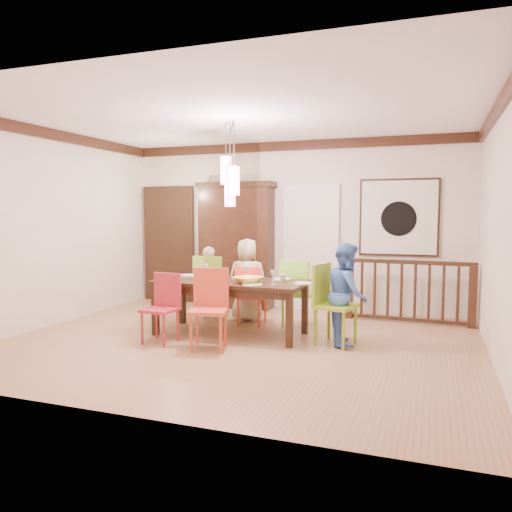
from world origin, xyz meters
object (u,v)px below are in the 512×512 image
(balustrade, at_px, (408,290))
(person_end_right, at_px, (347,294))
(person_far_left, at_px, (209,283))
(dining_table, at_px, (230,287))
(chair_end_right, at_px, (336,299))
(person_far_mid, at_px, (247,280))
(china_hutch, at_px, (236,245))
(chair_far_left, at_px, (212,283))

(balustrade, distance_m, person_end_right, 1.71)
(person_far_left, bearing_deg, person_end_right, 155.95)
(person_far_left, bearing_deg, dining_table, 125.88)
(chair_end_right, bearing_deg, person_far_mid, 73.12)
(person_far_mid, bearing_deg, balustrade, -174.68)
(dining_table, distance_m, china_hutch, 2.11)
(chair_end_right, bearing_deg, china_hutch, 61.63)
(chair_end_right, xyz_separation_m, balustrade, (0.80, 1.65, -0.09))
(person_far_left, relative_size, person_end_right, 0.89)
(person_end_right, bearing_deg, person_far_mid, 48.74)
(dining_table, height_order, person_far_mid, person_far_mid)
(chair_end_right, height_order, china_hutch, china_hutch)
(dining_table, xyz_separation_m, balustrade, (2.27, 1.59, -0.17))
(balustrade, relative_size, person_end_right, 1.49)
(china_hutch, height_order, person_end_right, china_hutch)
(china_hutch, distance_m, person_far_mid, 1.30)
(chair_far_left, xyz_separation_m, person_far_mid, (0.54, 0.13, 0.06))
(chair_far_left, xyz_separation_m, chair_end_right, (2.10, -0.82, 0.00))
(person_far_left, bearing_deg, person_far_mid, 179.59)
(chair_end_right, xyz_separation_m, person_far_mid, (-1.56, 0.94, 0.05))
(dining_table, xyz_separation_m, person_far_left, (-0.72, 0.84, -0.09))
(china_hutch, xyz_separation_m, balustrade, (2.96, -0.35, -0.61))
(dining_table, height_order, person_far_left, person_far_left)
(dining_table, distance_m, balustrade, 2.77)
(balustrade, height_order, person_far_left, person_far_left)
(china_hutch, bearing_deg, dining_table, -70.28)
(person_far_mid, bearing_deg, china_hutch, -71.41)
(chair_end_right, distance_m, person_far_left, 2.36)
(person_far_mid, bearing_deg, chair_end_right, 137.47)
(person_far_left, xyz_separation_m, person_far_mid, (0.63, 0.05, 0.07))
(person_far_left, bearing_deg, china_hutch, -95.93)
(person_end_right, bearing_deg, china_hutch, 35.92)
(chair_end_right, xyz_separation_m, china_hutch, (-2.16, 2.00, 0.52))
(chair_far_left, xyz_separation_m, person_end_right, (2.22, -0.73, 0.06))
(chair_end_right, bearing_deg, chair_far_left, 83.02)
(dining_table, bearing_deg, chair_end_right, -2.20)
(chair_far_left, height_order, person_end_right, person_end_right)
(balustrade, bearing_deg, person_far_mid, -160.50)
(person_end_right, bearing_deg, dining_table, 76.77)
(person_far_left, height_order, person_far_mid, person_far_mid)
(chair_far_left, distance_m, person_far_mid, 0.56)
(dining_table, bearing_deg, balustrade, 35.13)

